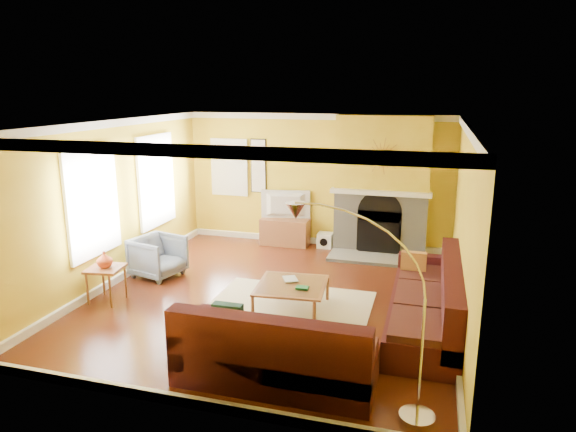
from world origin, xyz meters
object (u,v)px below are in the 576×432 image
(coffee_table, at_px, (292,296))
(arc_lamp, at_px, (362,314))
(armchair, at_px, (158,256))
(sectional_sofa, at_px, (339,299))
(media_console, at_px, (285,232))
(side_table, at_px, (107,284))

(coffee_table, xyz_separation_m, arc_lamp, (1.32, -2.20, 0.86))
(armchair, xyz_separation_m, arc_lamp, (3.92, -2.90, 0.71))
(arc_lamp, bearing_deg, sectional_sofa, 107.16)
(coffee_table, bearing_deg, arc_lamp, -58.94)
(sectional_sofa, xyz_separation_m, arc_lamp, (0.52, -1.70, 0.61))
(armchair, bearing_deg, sectional_sofa, -95.35)
(coffee_table, xyz_separation_m, armchair, (-2.60, 0.70, 0.16))
(armchair, bearing_deg, media_console, -19.60)
(media_console, xyz_separation_m, armchair, (-1.60, -2.40, 0.08))
(coffee_table, distance_m, media_console, 3.26)
(sectional_sofa, bearing_deg, armchair, 160.56)
(media_console, relative_size, side_table, 1.82)
(media_console, bearing_deg, arc_lamp, -66.31)
(media_console, distance_m, armchair, 2.89)
(coffee_table, bearing_deg, side_table, -169.88)
(coffee_table, distance_m, side_table, 2.85)
(sectional_sofa, xyz_separation_m, armchair, (-3.40, 1.20, -0.10))
(coffee_table, xyz_separation_m, media_console, (-1.00, 3.10, 0.08))
(sectional_sofa, height_order, arc_lamp, arc_lamp)
(side_table, bearing_deg, media_console, 63.43)
(coffee_table, height_order, media_console, media_console)
(coffee_table, distance_m, arc_lamp, 2.71)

